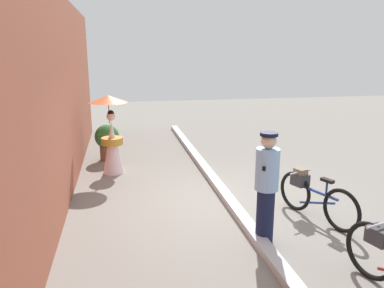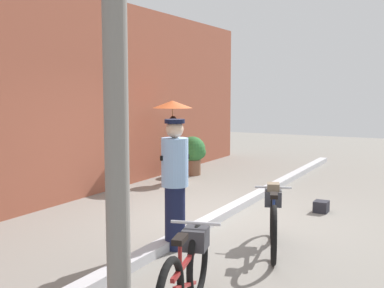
# 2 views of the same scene
# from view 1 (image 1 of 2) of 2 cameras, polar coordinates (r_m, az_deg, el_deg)

# --- Properties ---
(ground_plane) EXTENTS (30.00, 30.00, 0.00)m
(ground_plane) POSITION_cam_1_polar(r_m,az_deg,el_deg) (7.24, 5.40, -8.61)
(ground_plane) COLOR gray
(building_wall) EXTENTS (14.00, 0.40, 3.82)m
(building_wall) POSITION_cam_1_polar(r_m,az_deg,el_deg) (6.57, -21.28, 5.52)
(building_wall) COLOR brown
(building_wall) RESTS_ON ground_plane
(sidewalk_curb) EXTENTS (14.00, 0.20, 0.12)m
(sidewalk_curb) POSITION_cam_1_polar(r_m,az_deg,el_deg) (7.21, 5.41, -8.17)
(sidewalk_curb) COLOR #B2B2B7
(sidewalk_curb) RESTS_ON ground_plane
(bicycle_far_side) EXTENTS (1.60, 0.67, 0.79)m
(bicycle_far_side) POSITION_cam_1_polar(r_m,az_deg,el_deg) (6.69, 17.87, -7.35)
(bicycle_far_side) COLOR black
(bicycle_far_side) RESTS_ON ground_plane
(person_officer) EXTENTS (0.34, 0.34, 1.66)m
(person_officer) POSITION_cam_1_polar(r_m,az_deg,el_deg) (5.57, 11.20, -6.08)
(person_officer) COLOR #141938
(person_officer) RESTS_ON ground_plane
(person_with_parasol) EXTENTS (0.87, 0.87, 1.80)m
(person_with_parasol) POSITION_cam_1_polar(r_m,az_deg,el_deg) (8.78, -12.09, 1.59)
(person_with_parasol) COLOR silver
(person_with_parasol) RESTS_ON ground_plane
(potted_plant_by_door) EXTENTS (0.64, 0.62, 0.93)m
(potted_plant_by_door) POSITION_cam_1_polar(r_m,az_deg,el_deg) (10.02, -12.64, 0.68)
(potted_plant_by_door) COLOR brown
(potted_plant_by_door) RESTS_ON ground_plane
(backpack_on_pavement) EXTENTS (0.25, 0.23, 0.19)m
(backpack_on_pavement) POSITION_cam_1_polar(r_m,az_deg,el_deg) (8.68, 11.55, -4.29)
(backpack_on_pavement) COLOR #26262D
(backpack_on_pavement) RESTS_ON ground_plane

